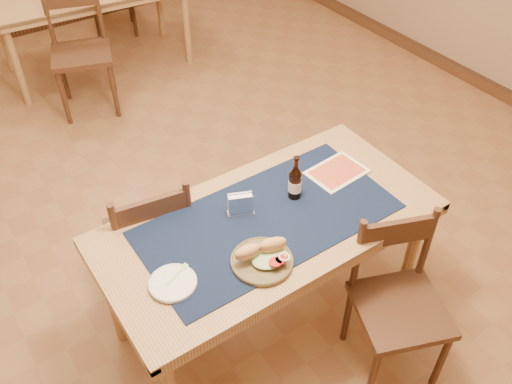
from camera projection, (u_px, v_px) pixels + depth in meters
room at (174, 26)px, 2.59m from camera, size 6.04×7.04×2.84m
main_table at (268, 232)px, 2.59m from camera, size 1.60×0.80×0.75m
placemat at (268, 219)px, 2.53m from camera, size 1.20×0.60×0.01m
baseboard at (195, 224)px, 3.49m from camera, size 6.00×7.00×0.10m
chair_main_far at (151, 238)px, 2.83m from camera, size 0.47×0.47×0.90m
chair_main_near at (398, 300)px, 2.55m from camera, size 0.53×0.53×0.88m
chair_back_near at (80, 49)px, 4.29m from camera, size 0.58×0.58×0.99m
sandwich_plate at (263, 257)px, 2.31m from camera, size 0.27×0.27×0.10m
side_plate at (173, 283)px, 2.24m from camera, size 0.20×0.20×0.02m
fork at (179, 272)px, 2.27m from camera, size 0.13×0.07×0.00m
beer_bottle at (295, 182)px, 2.58m from camera, size 0.06×0.06×0.24m
napkin_holder at (241, 205)px, 2.52m from camera, size 0.13×0.09×0.11m
menu_card at (337, 172)px, 2.78m from camera, size 0.31×0.23×0.01m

